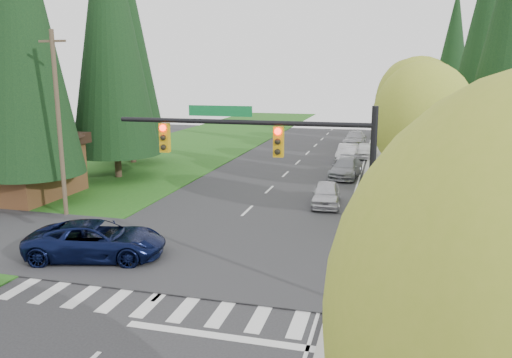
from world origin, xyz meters
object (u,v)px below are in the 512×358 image
at_px(suv_navy, 97,240).
at_px(parked_car_c, 347,153).
at_px(parked_car_a, 326,194).
at_px(parked_car_d, 365,150).
at_px(parked_car_e, 355,139).
at_px(parked_car_b, 346,168).

relative_size(suv_navy, parked_car_c, 1.25).
relative_size(parked_car_a, parked_car_d, 1.01).
xyz_separation_m(suv_navy, parked_car_a, (8.38, 11.31, -0.10)).
distance_m(parked_car_a, parked_car_e, 25.70).
xyz_separation_m(suv_navy, parked_car_b, (8.80, 19.91, -0.09)).
relative_size(parked_car_b, parked_car_e, 0.90).
bearing_deg(parked_car_c, parked_car_b, -84.06).
bearing_deg(parked_car_e, parked_car_b, -87.06).
bearing_deg(suv_navy, parked_car_e, -26.73).
bearing_deg(parked_car_d, parked_car_c, -121.41).
bearing_deg(parked_car_a, parked_car_e, 85.53).
bearing_deg(suv_navy, parked_car_b, -37.88).
relative_size(suv_navy, parked_car_b, 1.18).
xyz_separation_m(parked_car_b, parked_car_c, (-0.46, 7.03, 0.05)).
height_order(parked_car_b, parked_car_e, parked_car_e).
bearing_deg(suv_navy, parked_car_a, -50.57).
height_order(suv_navy, parked_car_d, suv_navy).
distance_m(parked_car_d, parked_car_e, 7.76).
height_order(parked_car_c, parked_car_d, parked_car_c).
height_order(parked_car_b, parked_car_d, parked_car_b).
xyz_separation_m(suv_navy, parked_car_d, (9.74, 29.37, -0.11)).
relative_size(parked_car_b, parked_car_d, 1.21).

